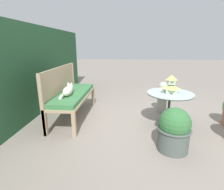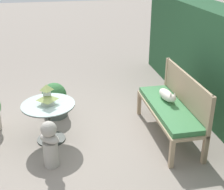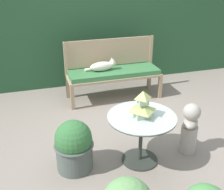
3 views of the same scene
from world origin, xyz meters
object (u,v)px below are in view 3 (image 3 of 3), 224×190
(garden_bench, at_px, (114,74))
(potted_plant_table_near, at_px, (74,146))
(patio_table, at_px, (141,126))
(cat, at_px, (103,66))
(pagoda_birdhouse, at_px, (142,106))
(garden_bust, at_px, (190,128))

(garden_bench, distance_m, potted_plant_table_near, 1.98)
(patio_table, height_order, potted_plant_table_near, same)
(cat, distance_m, pagoda_birdhouse, 1.84)
(garden_bust, bearing_deg, cat, 60.42)
(garden_bench, relative_size, cat, 3.00)
(garden_bust, relative_size, potted_plant_table_near, 1.10)
(pagoda_birdhouse, bearing_deg, cat, 88.84)
(cat, xyz_separation_m, garden_bust, (0.61, -1.84, -0.25))
(garden_bench, height_order, cat, cat)
(garden_bust, distance_m, potted_plant_table_near, 1.43)
(garden_bench, distance_m, garden_bust, 1.85)
(patio_table, distance_m, potted_plant_table_near, 0.80)
(garden_bench, bearing_deg, pagoda_birdhouse, -97.32)
(patio_table, bearing_deg, cat, 88.84)
(garden_bust, bearing_deg, pagoda_birdhouse, 131.56)
(garden_bench, relative_size, pagoda_birdhouse, 5.19)
(pagoda_birdhouse, bearing_deg, garden_bust, -0.53)
(potted_plant_table_near, bearing_deg, cat, 64.88)
(patio_table, xyz_separation_m, garden_bust, (0.65, -0.01, -0.13))
(cat, bearing_deg, potted_plant_table_near, -120.44)
(patio_table, height_order, pagoda_birdhouse, pagoda_birdhouse)
(cat, height_order, potted_plant_table_near, cat)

